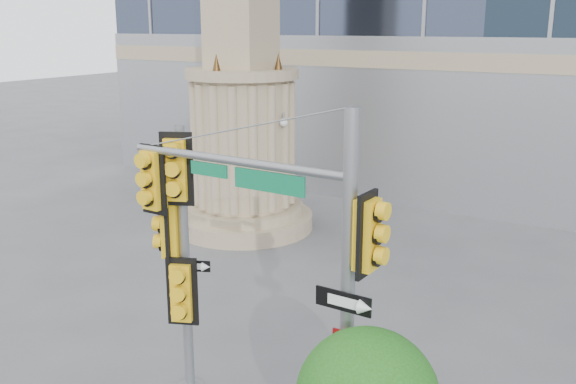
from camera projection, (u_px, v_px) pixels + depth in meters
The scene contains 3 objects.
monument at pixel (242, 54), 19.43m from camera, with size 4.40×4.40×16.60m.
main_signal_pole at pixel (287, 249), 9.00m from camera, with size 4.19×0.61×5.41m.
secondary_signal_pole at pixel (179, 244), 10.75m from camera, with size 0.91×0.65×4.83m.
Camera 1 is at (5.14, -7.49, 6.41)m, focal length 40.00 mm.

